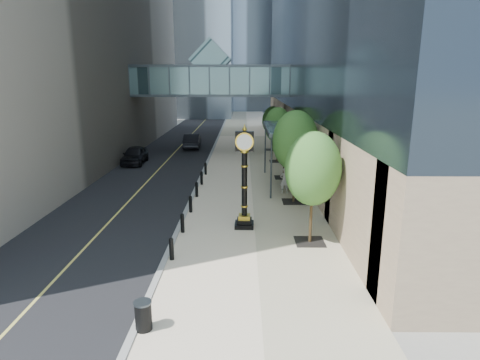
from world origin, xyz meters
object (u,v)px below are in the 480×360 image
street_clock (244,185)px  pedestrian (285,180)px  trash_bin (143,316)px  car_far (192,141)px  car_near (135,155)px

street_clock → pedestrian: 7.21m
trash_bin → car_far: bearing=94.6°
street_clock → car_far: 26.22m
street_clock → pedestrian: (2.76, 6.51, -1.40)m
street_clock → car_far: size_ratio=1.07×
car_near → car_far: size_ratio=0.95×
pedestrian → car_far: (-8.66, 18.99, -0.12)m
trash_bin → car_near: 26.53m
street_clock → car_far: street_clock is taller
trash_bin → car_far: car_far is taller
pedestrian → car_near: pedestrian is taller
car_near → trash_bin: bearing=-76.7°
trash_bin → car_far: size_ratio=0.18×
pedestrian → car_near: size_ratio=0.38×
pedestrian → car_far: pedestrian is taller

